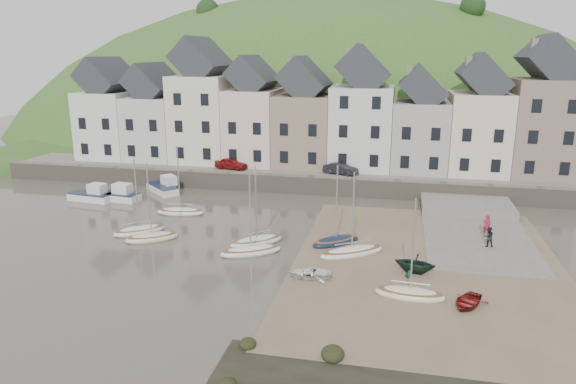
% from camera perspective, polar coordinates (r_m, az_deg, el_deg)
% --- Properties ---
extents(ground, '(160.00, 160.00, 0.00)m').
position_cam_1_polar(ground, '(38.16, -1.91, -6.63)').
color(ground, '#433E35').
rests_on(ground, ground).
extents(quay_land, '(90.00, 30.00, 1.50)m').
position_cam_1_polar(quay_land, '(68.29, 4.60, 3.66)').
color(quay_land, '#345B24').
rests_on(quay_land, ground).
extents(quay_street, '(70.00, 7.00, 0.10)m').
position_cam_1_polar(quay_street, '(56.99, 3.07, 2.25)').
color(quay_street, slate).
rests_on(quay_street, quay_land).
extents(seawall, '(70.00, 1.20, 1.80)m').
position_cam_1_polar(seawall, '(53.77, 2.46, 0.78)').
color(seawall, slate).
rests_on(seawall, ground).
extents(beach, '(18.00, 26.00, 0.06)m').
position_cam_1_polar(beach, '(37.22, 14.91, -7.67)').
color(beach, brown).
rests_on(beach, ground).
extents(slipway, '(8.00, 18.00, 0.12)m').
position_cam_1_polar(slipway, '(45.10, 19.59, -4.00)').
color(slipway, slate).
rests_on(slipway, ground).
extents(hillside, '(134.40, 84.00, 84.00)m').
position_cam_1_polar(hillside, '(100.63, 3.69, -3.68)').
color(hillside, '#345B24').
rests_on(hillside, ground).
extents(townhouse_terrace, '(61.05, 8.00, 13.93)m').
position_cam_1_polar(townhouse_terrace, '(59.21, 5.39, 8.36)').
color(townhouse_terrace, silver).
rests_on(townhouse_terrace, quay_land).
extents(sailboat_0, '(4.43, 2.04, 6.32)m').
position_cam_1_polar(sailboat_0, '(47.88, -11.63, -2.09)').
color(sailboat_0, white).
rests_on(sailboat_0, ground).
extents(sailboat_1, '(4.05, 3.82, 6.32)m').
position_cam_1_polar(sailboat_1, '(43.64, -15.90, -4.04)').
color(sailboat_1, white).
rests_on(sailboat_1, ground).
extents(sailboat_2, '(4.19, 3.45, 6.32)m').
position_cam_1_polar(sailboat_2, '(41.82, -14.63, -4.78)').
color(sailboat_2, beige).
rests_on(sailboat_2, ground).
extents(sailboat_3, '(4.18, 3.91, 6.32)m').
position_cam_1_polar(sailboat_3, '(39.77, -3.43, -5.33)').
color(sailboat_3, white).
rests_on(sailboat_3, ground).
extents(sailboat_4, '(4.63, 3.59, 6.32)m').
position_cam_1_polar(sailboat_4, '(37.92, -4.07, -6.38)').
color(sailboat_4, white).
rests_on(sailboat_4, ground).
extents(sailboat_5, '(4.04, 3.83, 6.32)m').
position_cam_1_polar(sailboat_5, '(39.85, 5.23, -5.33)').
color(sailboat_5, '#121D39').
rests_on(sailboat_5, ground).
extents(sailboat_6, '(4.99, 4.06, 6.32)m').
position_cam_1_polar(sailboat_6, '(37.91, 6.96, -6.46)').
color(sailboat_6, white).
rests_on(sailboat_6, ground).
extents(sailboat_7, '(4.21, 1.79, 6.32)m').
position_cam_1_polar(sailboat_7, '(32.27, 13.14, -10.71)').
color(sailboat_7, beige).
rests_on(sailboat_7, ground).
extents(motorboat_0, '(4.92, 2.20, 1.70)m').
position_cam_1_polar(motorboat_0, '(53.94, -18.08, -0.26)').
color(motorboat_0, white).
rests_on(motorboat_0, ground).
extents(motorboat_1, '(4.67, 2.33, 1.70)m').
position_cam_1_polar(motorboat_1, '(54.63, -20.50, -0.29)').
color(motorboat_1, white).
rests_on(motorboat_1, ground).
extents(motorboat_2, '(4.61, 4.36, 1.70)m').
position_cam_1_polar(motorboat_2, '(55.83, -13.34, 0.58)').
color(motorboat_2, white).
rests_on(motorboat_2, ground).
extents(rowboat_white, '(3.10, 2.39, 0.59)m').
position_cam_1_polar(rowboat_white, '(33.93, 2.33, -8.82)').
color(rowboat_white, white).
rests_on(rowboat_white, beach).
extents(rowboat_green, '(3.05, 2.78, 1.38)m').
position_cam_1_polar(rowboat_green, '(35.44, 13.67, -7.50)').
color(rowboat_green, '#152F22').
rests_on(rowboat_green, beach).
extents(rowboat_red, '(2.84, 3.17, 0.54)m').
position_cam_1_polar(rowboat_red, '(32.04, 18.97, -11.22)').
color(rowboat_red, maroon).
rests_on(rowboat_red, beach).
extents(person_red, '(0.69, 0.54, 1.68)m').
position_cam_1_polar(person_red, '(43.92, 20.82, -3.38)').
color(person_red, maroon).
rests_on(person_red, slipway).
extents(person_dark, '(0.81, 0.67, 1.52)m').
position_cam_1_polar(person_dark, '(41.49, 21.02, -4.57)').
color(person_dark, black).
rests_on(person_dark, slipway).
extents(car_left, '(3.85, 2.06, 1.24)m').
position_cam_1_polar(car_left, '(58.06, -6.21, 3.10)').
color(car_left, maroon).
rests_on(car_left, quay_street).
extents(car_right, '(3.92, 2.41, 1.22)m').
position_cam_1_polar(car_right, '(55.52, 5.75, 2.56)').
color(car_right, black).
rests_on(car_right, quay_street).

